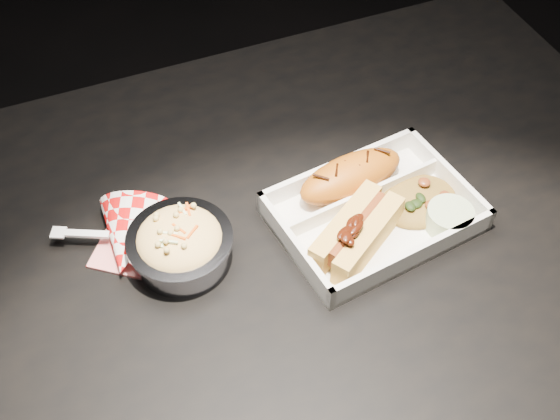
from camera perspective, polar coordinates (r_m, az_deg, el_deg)
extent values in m
cube|color=black|center=(0.91, -1.34, -3.62)|extent=(1.20, 0.80, 0.03)
cylinder|color=black|center=(1.59, 12.94, 3.94)|extent=(0.05, 0.05, 0.72)
cube|color=white|center=(0.93, 7.56, -0.72)|extent=(0.27, 0.21, 0.01)
cube|color=white|center=(0.97, 4.76, 3.26)|extent=(0.25, 0.04, 0.04)
cube|color=white|center=(0.88, 10.82, -3.85)|extent=(0.25, 0.04, 0.04)
cube|color=white|center=(0.88, 1.16, -3.14)|extent=(0.03, 0.18, 0.04)
cube|color=white|center=(0.98, 13.46, 2.56)|extent=(0.03, 0.18, 0.04)
cube|color=white|center=(0.94, 6.78, 0.81)|extent=(0.23, 0.04, 0.03)
ellipsoid|color=#BA5D12|center=(0.94, 5.78, 2.78)|extent=(0.16, 0.08, 0.05)
cube|color=#E9B44F|center=(0.88, 7.20, -2.40)|extent=(0.13, 0.09, 0.04)
cube|color=#E9B44F|center=(0.89, 5.31, -1.41)|extent=(0.13, 0.09, 0.04)
cylinder|color=brown|center=(0.88, 6.30, -1.54)|extent=(0.12, 0.09, 0.03)
ellipsoid|color=olive|center=(0.94, 11.26, 1.16)|extent=(0.12, 0.10, 0.03)
cylinder|color=#B4C696|center=(0.93, 13.58, -0.67)|extent=(0.06, 0.06, 0.03)
cylinder|color=silver|center=(0.88, -8.03, -3.20)|extent=(0.12, 0.12, 0.04)
cylinder|color=silver|center=(0.86, -8.18, -2.34)|extent=(0.13, 0.13, 0.01)
ellipsoid|color=beige|center=(0.86, -8.18, -2.34)|extent=(0.11, 0.11, 0.04)
cube|color=red|center=(0.92, -11.26, -3.06)|extent=(0.14, 0.14, 0.00)
cone|color=red|center=(0.91, -12.17, -2.18)|extent=(0.14, 0.14, 0.10)
cube|color=white|center=(0.92, -15.52, -1.88)|extent=(0.06, 0.03, 0.00)
cube|color=white|center=(0.93, -17.57, -1.76)|extent=(0.02, 0.02, 0.00)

